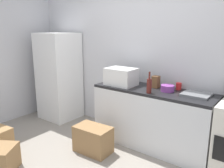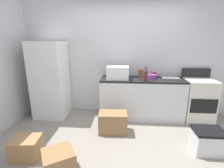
{
  "view_description": "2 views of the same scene",
  "coord_description": "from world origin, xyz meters",
  "px_view_note": "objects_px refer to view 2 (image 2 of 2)",
  "views": [
    {
      "loc": [
        1.81,
        -1.79,
        1.78
      ],
      "look_at": [
        -0.34,
        1.02,
        0.92
      ],
      "focal_mm": 37.12,
      "sensor_mm": 36.0,
      "label": 1
    },
    {
      "loc": [
        -0.08,
        -2.25,
        1.69
      ],
      "look_at": [
        -0.34,
        0.92,
        0.84
      ],
      "focal_mm": 25.79,
      "sensor_mm": 36.0,
      "label": 2
    }
  ],
  "objects_px": {
    "knife_block": "(141,74)",
    "mixing_bowl": "(152,77)",
    "wine_bottle": "(146,76)",
    "cardboard_box_medium": "(27,148)",
    "microwave": "(118,73)",
    "cardboard_box_large": "(59,163)",
    "coffee_mug": "(155,75)",
    "cardboard_box_small": "(113,122)",
    "storage_bin": "(208,141)",
    "stove_oven": "(197,99)",
    "refrigerator": "(51,80)"
  },
  "relations": [
    {
      "from": "coffee_mug",
      "to": "cardboard_box_medium",
      "type": "bearing_deg",
      "value": -140.94
    },
    {
      "from": "refrigerator",
      "to": "mixing_bowl",
      "type": "distance_m",
      "value": 2.26
    },
    {
      "from": "cardboard_box_large",
      "to": "stove_oven",
      "type": "bearing_deg",
      "value": 36.09
    },
    {
      "from": "knife_block",
      "to": "mixing_bowl",
      "type": "distance_m",
      "value": 0.25
    },
    {
      "from": "coffee_mug",
      "to": "cardboard_box_large",
      "type": "relative_size",
      "value": 0.26
    },
    {
      "from": "stove_oven",
      "to": "cardboard_box_large",
      "type": "distance_m",
      "value": 3.02
    },
    {
      "from": "microwave",
      "to": "coffee_mug",
      "type": "xyz_separation_m",
      "value": [
        0.83,
        0.29,
        -0.09
      ]
    },
    {
      "from": "knife_block",
      "to": "mixing_bowl",
      "type": "height_order",
      "value": "knife_block"
    },
    {
      "from": "stove_oven",
      "to": "mixing_bowl",
      "type": "relative_size",
      "value": 5.79
    },
    {
      "from": "refrigerator",
      "to": "knife_block",
      "type": "xyz_separation_m",
      "value": [
        2.03,
        0.16,
        0.15
      ]
    },
    {
      "from": "microwave",
      "to": "storage_bin",
      "type": "xyz_separation_m",
      "value": [
        1.46,
        -1.08,
        -0.84
      ]
    },
    {
      "from": "knife_block",
      "to": "cardboard_box_small",
      "type": "distance_m",
      "value": 1.26
    },
    {
      "from": "wine_bottle",
      "to": "mixing_bowl",
      "type": "xyz_separation_m",
      "value": [
        0.17,
        0.24,
        -0.06
      ]
    },
    {
      "from": "cardboard_box_small",
      "to": "cardboard_box_medium",
      "type": "bearing_deg",
      "value": -146.64
    },
    {
      "from": "microwave",
      "to": "cardboard_box_large",
      "type": "bearing_deg",
      "value": -111.89
    },
    {
      "from": "cardboard_box_medium",
      "to": "cardboard_box_small",
      "type": "bearing_deg",
      "value": 33.36
    },
    {
      "from": "mixing_bowl",
      "to": "cardboard_box_medium",
      "type": "relative_size",
      "value": 0.48
    },
    {
      "from": "stove_oven",
      "to": "knife_block",
      "type": "distance_m",
      "value": 1.35
    },
    {
      "from": "microwave",
      "to": "cardboard_box_small",
      "type": "xyz_separation_m",
      "value": [
        -0.06,
        -0.62,
        -0.84
      ]
    },
    {
      "from": "wine_bottle",
      "to": "cardboard_box_medium",
      "type": "xyz_separation_m",
      "value": [
        -1.85,
        -1.28,
        -0.85
      ]
    },
    {
      "from": "stove_oven",
      "to": "cardboard_box_large",
      "type": "height_order",
      "value": "stove_oven"
    },
    {
      "from": "wine_bottle",
      "to": "storage_bin",
      "type": "distance_m",
      "value": 1.53
    },
    {
      "from": "microwave",
      "to": "cardboard_box_large",
      "type": "height_order",
      "value": "microwave"
    },
    {
      "from": "coffee_mug",
      "to": "cardboard_box_small",
      "type": "relative_size",
      "value": 0.19
    },
    {
      "from": "mixing_bowl",
      "to": "cardboard_box_medium",
      "type": "distance_m",
      "value": 2.65
    },
    {
      "from": "mixing_bowl",
      "to": "cardboard_box_medium",
      "type": "bearing_deg",
      "value": -142.99
    },
    {
      "from": "stove_oven",
      "to": "cardboard_box_small",
      "type": "height_order",
      "value": "stove_oven"
    },
    {
      "from": "cardboard_box_small",
      "to": "knife_block",
      "type": "bearing_deg",
      "value": 54.81
    },
    {
      "from": "wine_bottle",
      "to": "cardboard_box_small",
      "type": "xyz_separation_m",
      "value": [
        -0.63,
        -0.48,
        -0.81
      ]
    },
    {
      "from": "microwave",
      "to": "wine_bottle",
      "type": "xyz_separation_m",
      "value": [
        0.57,
        -0.14,
        -0.03
      ]
    },
    {
      "from": "cardboard_box_small",
      "to": "storage_bin",
      "type": "xyz_separation_m",
      "value": [
        1.51,
        -0.46,
        -0.0
      ]
    },
    {
      "from": "cardboard_box_large",
      "to": "storage_bin",
      "type": "xyz_separation_m",
      "value": [
        2.14,
        0.61,
        0.03
      ]
    },
    {
      "from": "knife_block",
      "to": "storage_bin",
      "type": "xyz_separation_m",
      "value": [
        0.95,
        -1.26,
        -0.8
      ]
    },
    {
      "from": "cardboard_box_large",
      "to": "cardboard_box_small",
      "type": "xyz_separation_m",
      "value": [
        0.62,
        1.07,
        0.03
      ]
    },
    {
      "from": "coffee_mug",
      "to": "knife_block",
      "type": "xyz_separation_m",
      "value": [
        -0.32,
        -0.1,
        0.04
      ]
    },
    {
      "from": "coffee_mug",
      "to": "cardboard_box_large",
      "type": "xyz_separation_m",
      "value": [
        -1.51,
        -1.98,
        -0.78
      ]
    },
    {
      "from": "coffee_mug",
      "to": "storage_bin",
      "type": "distance_m",
      "value": 1.68
    },
    {
      "from": "microwave",
      "to": "cardboard_box_medium",
      "type": "bearing_deg",
      "value": -131.95
    },
    {
      "from": "storage_bin",
      "to": "wine_bottle",
      "type": "bearing_deg",
      "value": 133.32
    },
    {
      "from": "storage_bin",
      "to": "microwave",
      "type": "bearing_deg",
      "value": 143.43
    },
    {
      "from": "mixing_bowl",
      "to": "cardboard_box_large",
      "type": "height_order",
      "value": "mixing_bowl"
    },
    {
      "from": "refrigerator",
      "to": "storage_bin",
      "type": "height_order",
      "value": "refrigerator"
    },
    {
      "from": "microwave",
      "to": "coffee_mug",
      "type": "height_order",
      "value": "microwave"
    },
    {
      "from": "cardboard_box_large",
      "to": "storage_bin",
      "type": "height_order",
      "value": "storage_bin"
    },
    {
      "from": "stove_oven",
      "to": "mixing_bowl",
      "type": "height_order",
      "value": "stove_oven"
    },
    {
      "from": "cardboard_box_medium",
      "to": "knife_block",
      "type": "bearing_deg",
      "value": 41.95
    },
    {
      "from": "stove_oven",
      "to": "cardboard_box_small",
      "type": "distance_m",
      "value": 1.96
    },
    {
      "from": "coffee_mug",
      "to": "knife_block",
      "type": "height_order",
      "value": "knife_block"
    },
    {
      "from": "cardboard_box_small",
      "to": "storage_bin",
      "type": "distance_m",
      "value": 1.58
    },
    {
      "from": "storage_bin",
      "to": "mixing_bowl",
      "type": "bearing_deg",
      "value": 121.37
    }
  ]
}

